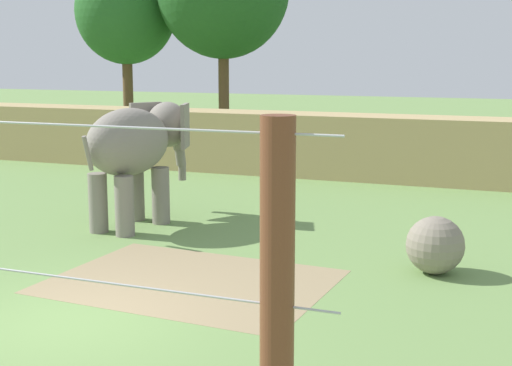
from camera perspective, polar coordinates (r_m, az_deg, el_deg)
The scene contains 6 objects.
ground_plane at distance 11.01m, azimuth -14.45°, elevation -10.51°, with size 120.00×120.00×0.00m, color #6B8E4C.
dirt_patch at distance 12.50m, azimuth -5.17°, elevation -7.73°, with size 4.64×3.45×0.01m, color #937F5B.
embankment_wall at distance 23.15m, azimuth 5.72°, elevation 2.99°, with size 36.00×1.80×1.98m, color tan.
elephant at distance 16.38m, azimuth -9.41°, elevation 2.89°, with size 1.68×3.68×2.73m.
enrichment_ball at distance 13.14m, azimuth 13.96°, elevation -4.78°, with size 1.03×1.03×1.03m, color gray.
tree_left_of_centre at distance 32.11m, azimuth -10.25°, elevation 13.14°, with size 4.27×4.27×7.92m.
Camera 1 is at (6.13, -8.32, 3.80)m, focal length 50.69 mm.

